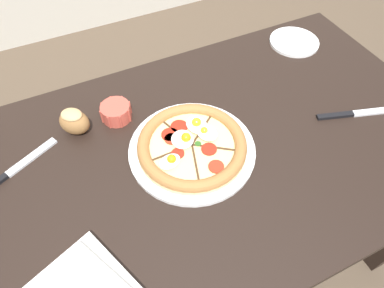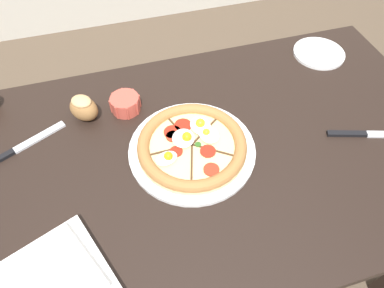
% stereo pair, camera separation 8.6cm
% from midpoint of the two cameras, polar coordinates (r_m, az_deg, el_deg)
% --- Properties ---
extents(ground_plane, '(12.00, 12.00, 0.00)m').
position_cam_midpoint_polar(ground_plane, '(1.54, 3.22, -17.92)').
color(ground_plane, brown).
extents(dining_table, '(1.37, 0.79, 0.73)m').
position_cam_midpoint_polar(dining_table, '(0.97, 4.86, -4.94)').
color(dining_table, black).
rests_on(dining_table, ground_plane).
extents(pizza, '(0.33, 0.33, 0.05)m').
position_cam_midpoint_polar(pizza, '(0.87, 2.82, -0.53)').
color(pizza, white).
rests_on(pizza, dining_table).
extents(ramekin_bowl, '(0.09, 0.09, 0.05)m').
position_cam_midpoint_polar(ramekin_bowl, '(0.98, -8.59, 6.57)').
color(ramekin_bowl, '#C64C3D').
rests_on(ramekin_bowl, dining_table).
extents(bread_piece_near, '(0.10, 0.10, 0.07)m').
position_cam_midpoint_polar(bread_piece_near, '(0.97, -15.22, 5.70)').
color(bread_piece_near, olive).
rests_on(bread_piece_near, dining_table).
extents(knife_main, '(0.24, 0.09, 0.01)m').
position_cam_midpoint_polar(knife_main, '(1.06, 30.00, 1.28)').
color(knife_main, silver).
rests_on(knife_main, dining_table).
extents(knife_spare, '(0.23, 0.12, 0.01)m').
position_cam_midpoint_polar(knife_spare, '(0.98, -24.52, -0.73)').
color(knife_spare, silver).
rests_on(knife_spare, dining_table).
extents(side_saucer, '(0.17, 0.17, 0.01)m').
position_cam_midpoint_polar(side_saucer, '(1.26, 22.31, 13.74)').
color(side_saucer, white).
rests_on(side_saucer, dining_table).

